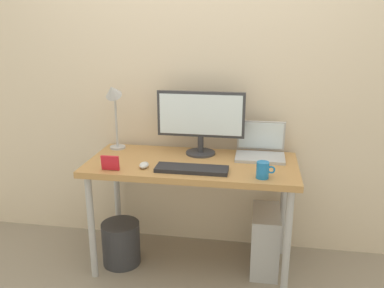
{
  "coord_description": "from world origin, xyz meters",
  "views": [
    {
      "loc": [
        0.4,
        -2.42,
        1.61
      ],
      "look_at": [
        0.0,
        0.0,
        0.87
      ],
      "focal_mm": 37.77,
      "sensor_mm": 36.0,
      "label": 1
    }
  ],
  "objects": [
    {
      "name": "ground_plane",
      "position": [
        0.0,
        0.0,
        0.0
      ],
      "size": [
        6.0,
        6.0,
        0.0
      ],
      "primitive_type": "plane",
      "color": "gray"
    },
    {
      "name": "computer_tower",
      "position": [
        0.49,
        0.03,
        0.21
      ],
      "size": [
        0.18,
        0.36,
        0.42
      ],
      "primitive_type": "cube",
      "color": "#B2B2B7",
      "rests_on": "ground_plane"
    },
    {
      "name": "wastebasket",
      "position": [
        -0.49,
        -0.06,
        0.15
      ],
      "size": [
        0.26,
        0.26,
        0.3
      ],
      "primitive_type": "cylinder",
      "color": "#333338",
      "rests_on": "ground_plane"
    },
    {
      "name": "photo_frame",
      "position": [
        -0.46,
        -0.23,
        0.8
      ],
      "size": [
        0.11,
        0.03,
        0.09
      ],
      "primitive_type": "cube",
      "rotation": [
        0.11,
        0.0,
        0.0
      ],
      "color": "red",
      "rests_on": "desk"
    },
    {
      "name": "monitor",
      "position": [
        0.03,
        0.17,
        1.0
      ],
      "size": [
        0.59,
        0.2,
        0.43
      ],
      "color": "#333338",
      "rests_on": "desk"
    },
    {
      "name": "desk_lamp",
      "position": [
        -0.57,
        0.17,
        1.09
      ],
      "size": [
        0.11,
        0.16,
        0.48
      ],
      "color": "#B2B2B7",
      "rests_on": "desk"
    },
    {
      "name": "mouse",
      "position": [
        -0.27,
        -0.16,
        0.77
      ],
      "size": [
        0.06,
        0.09,
        0.03
      ],
      "primitive_type": "ellipsoid",
      "color": "silver",
      "rests_on": "desk"
    },
    {
      "name": "desk",
      "position": [
        0.0,
        0.0,
        0.68
      ],
      "size": [
        1.34,
        0.61,
        0.75
      ],
      "color": "#B7844C",
      "rests_on": "ground_plane"
    },
    {
      "name": "laptop",
      "position": [
        0.43,
        0.19,
        0.81
      ],
      "size": [
        0.32,
        0.26,
        0.23
      ],
      "color": "#B2B2B7",
      "rests_on": "desk"
    },
    {
      "name": "back_wall",
      "position": [
        0.0,
        0.36,
        1.3
      ],
      "size": [
        4.4,
        0.04,
        2.6
      ],
      "primitive_type": "cube",
      "color": "beige",
      "rests_on": "ground_plane"
    },
    {
      "name": "coffee_mug",
      "position": [
        0.45,
        -0.21,
        0.8
      ],
      "size": [
        0.11,
        0.07,
        0.1
      ],
      "color": "#1E72BF",
      "rests_on": "desk"
    },
    {
      "name": "keyboard",
      "position": [
        0.03,
        -0.16,
        0.76
      ],
      "size": [
        0.44,
        0.14,
        0.02
      ],
      "primitive_type": "cube",
      "color": "#232328",
      "rests_on": "desk"
    }
  ]
}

